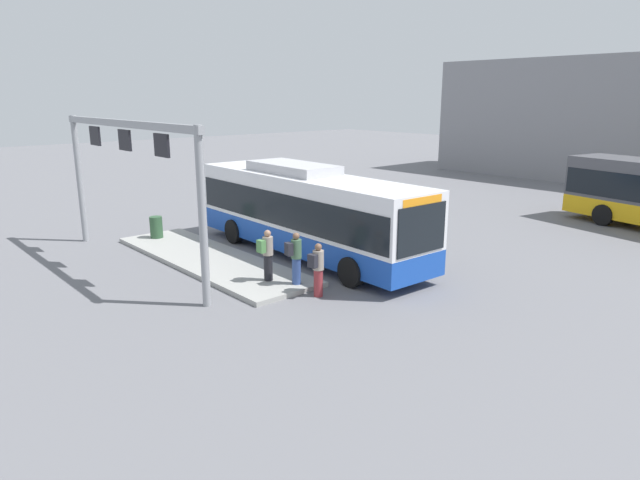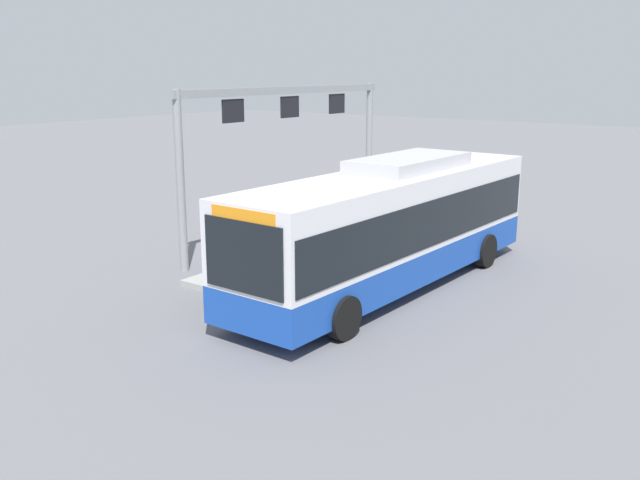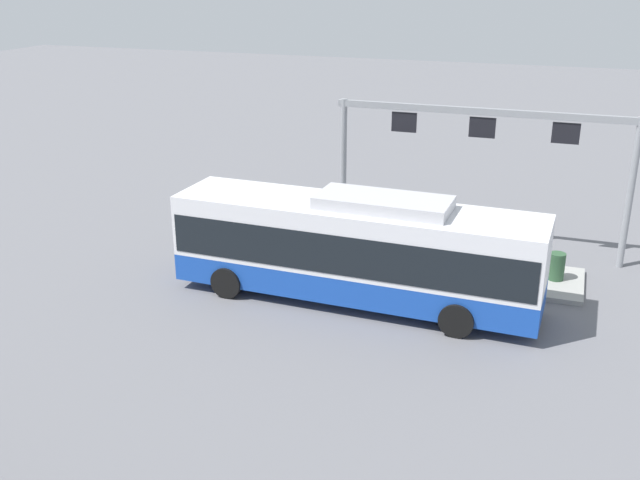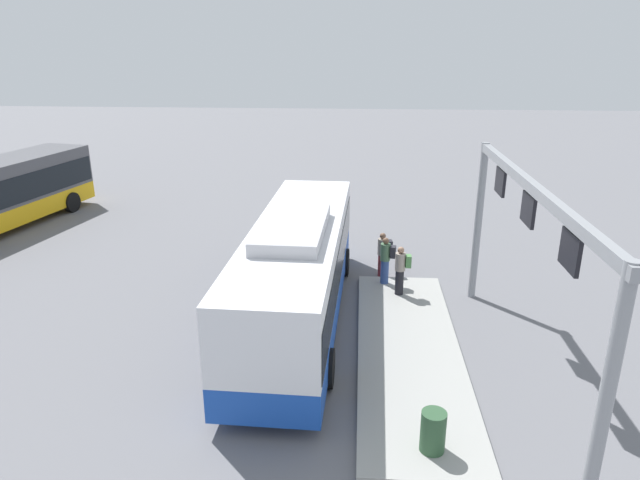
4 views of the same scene
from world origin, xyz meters
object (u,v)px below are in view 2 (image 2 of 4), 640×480
person_waiting_mid (254,246)px  trash_bin (391,214)px  person_boarding (220,270)px  person_waiting_near (245,255)px  bus_main (391,221)px

person_waiting_mid → trash_bin: person_waiting_mid is taller
person_boarding → person_waiting_mid: size_ratio=1.00×
person_waiting_near → trash_bin: size_ratio=1.86×
person_boarding → person_waiting_mid: person_waiting_mid is taller
person_boarding → trash_bin: bearing=85.7°
bus_main → person_waiting_near: 3.96m
person_boarding → person_waiting_near: bearing=85.2°
person_waiting_near → person_waiting_mid: 0.99m
bus_main → trash_bin: (-5.80, -3.39, -1.20)m
person_waiting_near → person_boarding: bearing=-76.2°
person_waiting_mid → trash_bin: 7.68m
bus_main → person_waiting_mid: bearing=-58.2°
person_waiting_mid → person_waiting_near: bearing=-63.3°
trash_bin → person_waiting_mid: bearing=1.4°
person_boarding → person_waiting_mid: 1.95m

